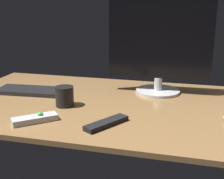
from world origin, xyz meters
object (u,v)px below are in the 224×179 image
object	(u,v)px
monitor	(160,46)
coffee_mug	(65,96)
media_remote	(35,119)
tv_remote	(106,123)
keyboard	(32,91)

from	to	relation	value
monitor	coffee_mug	distance (cm)	51.17
monitor	media_remote	distance (cm)	68.11
media_remote	tv_remote	bearing A→B (deg)	-34.59
media_remote	keyboard	bearing A→B (deg)	77.96
coffee_mug	media_remote	bearing A→B (deg)	-100.28
media_remote	tv_remote	distance (cm)	27.18
keyboard	tv_remote	xyz separation A→B (cm)	(46.70, -30.66, -0.05)
media_remote	coffee_mug	bearing A→B (deg)	37.66
monitor	keyboard	bearing A→B (deg)	-166.47
monitor	tv_remote	xyz separation A→B (cm)	(-13.11, -47.03, -22.13)
keyboard	tv_remote	size ratio (longest dim) A/B	1.84
media_remote	coffee_mug	distance (cm)	20.47
monitor	tv_remote	size ratio (longest dim) A/B	2.62
coffee_mug	monitor	bearing A→B (deg)	40.08
keyboard	coffee_mug	bearing A→B (deg)	-35.61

